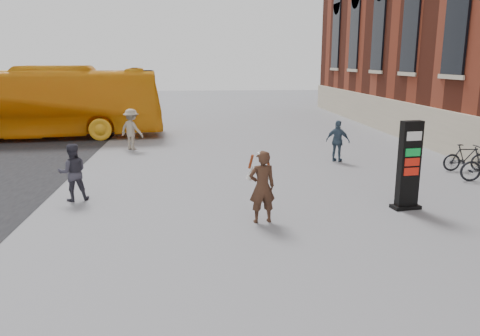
{
  "coord_description": "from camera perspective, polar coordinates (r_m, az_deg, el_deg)",
  "views": [
    {
      "loc": [
        -0.81,
        -10.15,
        3.82
      ],
      "look_at": [
        0.31,
        1.44,
        1.12
      ],
      "focal_mm": 35.0,
      "sensor_mm": 36.0,
      "label": 1
    }
  ],
  "objects": [
    {
      "name": "ground",
      "position": [
        10.88,
        -0.9,
        -7.5
      ],
      "size": [
        100.0,
        100.0,
        0.0
      ],
      "primitive_type": "plane",
      "color": "#9E9EA3"
    },
    {
      "name": "pedestrian_c",
      "position": [
        18.25,
        11.84,
        3.23
      ],
      "size": [
        0.98,
        0.86,
        1.59
      ],
      "primitive_type": "imported",
      "rotation": [
        0.0,
        0.0,
        2.52
      ],
      "color": "#3D5266",
      "rests_on": "ground"
    },
    {
      "name": "woman",
      "position": [
        11.11,
        2.7,
        -2.19
      ],
      "size": [
        0.72,
        0.67,
        1.76
      ],
      "rotation": [
        0.0,
        0.0,
        3.28
      ],
      "color": "#371F16",
      "rests_on": "ground"
    },
    {
      "name": "bike_7",
      "position": [
        18.16,
        25.83,
        1.14
      ],
      "size": [
        1.62,
        0.56,
        0.96
      ],
      "primitive_type": "imported",
      "rotation": [
        0.0,
        0.0,
        1.5
      ],
      "color": "black",
      "rests_on": "ground"
    },
    {
      "name": "pedestrian_a",
      "position": [
        13.65,
        -19.72,
        -0.49
      ],
      "size": [
        0.92,
        0.8,
        1.61
      ],
      "primitive_type": "imported",
      "rotation": [
        0.0,
        0.0,
        3.43
      ],
      "color": "#373541",
      "rests_on": "ground"
    },
    {
      "name": "bus",
      "position": [
        25.36,
        -24.13,
        7.3
      ],
      "size": [
        12.92,
        4.03,
        3.54
      ],
      "primitive_type": "imported",
      "rotation": [
        0.0,
        0.0,
        1.65
      ],
      "color": "orange",
      "rests_on": "road"
    },
    {
      "name": "pedestrian_b",
      "position": [
        20.81,
        -13.08,
        4.61
      ],
      "size": [
        1.31,
        1.18,
        1.77
      ],
      "primitive_type": "imported",
      "rotation": [
        0.0,
        0.0,
        2.55
      ],
      "color": "#9F917C",
      "rests_on": "ground"
    },
    {
      "name": "info_pylon",
      "position": [
        12.81,
        19.89,
        0.28
      ],
      "size": [
        0.79,
        0.47,
        2.32
      ],
      "rotation": [
        0.0,
        0.0,
        0.14
      ],
      "color": "black",
      "rests_on": "ground"
    }
  ]
}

